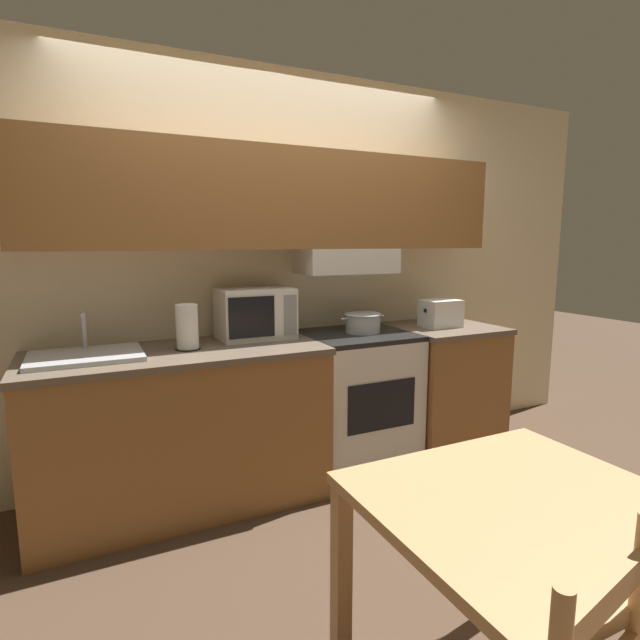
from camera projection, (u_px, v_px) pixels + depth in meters
ground_plane at (277, 457)px, 3.44m from camera, size 16.00×16.00×0.00m
wall_back at (279, 241)px, 3.16m from camera, size 5.33×0.38×2.55m
lower_counter_main at (182, 428)px, 2.78m from camera, size 1.58×0.69×0.89m
lower_counter_right_stub at (441, 387)px, 3.56m from camera, size 0.69×0.69×0.89m
stove_range at (356, 399)px, 3.29m from camera, size 0.67×0.63×0.89m
cooking_pot at (363, 322)px, 3.22m from camera, size 0.32×0.24×0.13m
microwave at (255, 313)px, 3.03m from camera, size 0.44×0.31×0.30m
toaster at (441, 313)px, 3.43m from camera, size 0.27×0.19×0.19m
sink_basin at (86, 355)px, 2.51m from camera, size 0.54×0.41×0.23m
paper_towel_roll at (187, 327)px, 2.71m from camera, size 0.14×0.14×0.25m
dining_table at (524, 533)px, 1.47m from camera, size 0.90×0.83×0.73m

